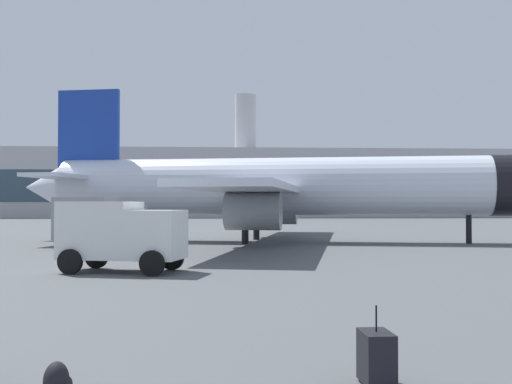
% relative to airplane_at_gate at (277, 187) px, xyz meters
% --- Properties ---
extents(airplane_at_gate, '(35.56, 32.30, 10.50)m').
position_rel_airplane_at_gate_xyz_m(airplane_at_gate, '(0.00, 0.00, 0.00)').
color(airplane_at_gate, silver).
rests_on(airplane_at_gate, ground).
extents(service_truck, '(5.20, 3.53, 2.90)m').
position_rel_airplane_at_gate_xyz_m(service_truck, '(-10.64, -5.48, -2.05)').
color(service_truck, gray).
rests_on(service_truck, ground).
extents(cargo_van, '(4.76, 3.24, 2.60)m').
position_rel_airplane_at_gate_xyz_m(cargo_van, '(-7.44, -17.69, -2.21)').
color(cargo_van, white).
rests_on(cargo_van, ground).
extents(safety_cone_near, '(0.44, 0.44, 0.83)m').
position_rel_airplane_at_gate_xyz_m(safety_cone_near, '(-12.62, -5.48, -3.25)').
color(safety_cone_near, '#F2590C').
rests_on(safety_cone_near, ground).
extents(safety_cone_mid, '(0.44, 0.44, 0.80)m').
position_rel_airplane_at_gate_xyz_m(safety_cone_mid, '(-8.80, -7.72, -3.26)').
color(safety_cone_mid, '#F2590C').
rests_on(safety_cone_mid, ground).
extents(safety_cone_far, '(0.44, 0.44, 0.77)m').
position_rel_airplane_at_gate_xyz_m(safety_cone_far, '(-7.74, -0.52, -3.28)').
color(safety_cone_far, '#F2590C').
rests_on(safety_cone_far, ground).
extents(rolling_suitcase, '(0.42, 0.65, 1.10)m').
position_rel_airplane_at_gate_xyz_m(rolling_suitcase, '(-1.65, -32.14, -3.27)').
color(rolling_suitcase, black).
rests_on(rolling_suitcase, ground).
extents(traveller_backpack, '(0.36, 0.40, 0.48)m').
position_rel_airplane_at_gate_xyz_m(traveller_backpack, '(-5.85, -32.48, -3.42)').
color(traveller_backpack, black).
rests_on(traveller_backpack, ground).
extents(terminal_building, '(106.24, 23.48, 25.26)m').
position_rel_airplane_at_gate_xyz_m(terminal_building, '(1.19, 85.69, 3.06)').
color(terminal_building, '#B2B2B7').
rests_on(terminal_building, ground).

